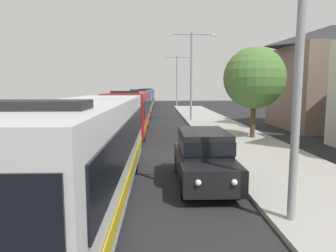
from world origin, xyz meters
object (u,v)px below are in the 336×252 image
object	(u,v)px
streetlamp_near	(301,20)
streetlamp_far	(177,76)
bus_lead	(87,147)
white_suv	(204,155)
bus_second_in_line	(130,111)
bus_middle	(141,102)
bus_fourth_in_line	(145,98)
bus_rear	(148,96)
roadside_tree	(254,78)
streetlamp_mid	(191,68)

from	to	relation	value
streetlamp_near	streetlamp_far	bearing A→B (deg)	90.00
bus_lead	white_suv	bearing A→B (deg)	24.82
bus_second_in_line	bus_lead	bearing A→B (deg)	-90.00
bus_middle	bus_fourth_in_line	xyz separation A→B (m)	(-0.00, 13.71, -0.00)
bus_second_in_line	streetlamp_near	xyz separation A→B (m)	(5.40, -15.54, 3.27)
streetlamp_far	bus_rear	bearing A→B (deg)	117.32
bus_middle	roadside_tree	xyz separation A→B (m)	(8.33, -16.62, 2.33)
bus_fourth_in_line	streetlamp_far	bearing A→B (deg)	31.83
streetlamp_mid	streetlamp_near	bearing A→B (deg)	-90.00
white_suv	streetlamp_near	size ratio (longest dim) A/B	0.60
bus_fourth_in_line	white_suv	xyz separation A→B (m)	(3.70, -39.46, -0.66)
white_suv	roadside_tree	size ratio (longest dim) A/B	0.80
white_suv	streetlamp_near	distance (m)	5.45
bus_lead	roadside_tree	xyz separation A→B (m)	(8.33, 10.84, 2.33)
bus_lead	streetlamp_mid	size ratio (longest dim) A/B	1.37
bus_rear	white_suv	bearing A→B (deg)	-86.03
bus_lead	roadside_tree	distance (m)	13.87
bus_fourth_in_line	bus_lead	bearing A→B (deg)	-90.00
bus_lead	streetlamp_near	world-z (taller)	streetlamp_near
bus_fourth_in_line	streetlamp_near	bearing A→B (deg)	-82.81
bus_second_in_line	streetlamp_near	bearing A→B (deg)	-70.84
streetlamp_near	roadside_tree	world-z (taller)	streetlamp_near
bus_middle	bus_second_in_line	bearing A→B (deg)	-90.00
bus_middle	streetlamp_near	xyz separation A→B (m)	(5.40, -29.11, 3.27)
bus_rear	streetlamp_near	size ratio (longest dim) A/B	1.53
white_suv	bus_middle	bearing A→B (deg)	98.17
streetlamp_near	white_suv	bearing A→B (deg)	116.82
bus_rear	bus_fourth_in_line	bearing A→B (deg)	-90.00
bus_second_in_line	bus_middle	bearing A→B (deg)	90.00
bus_middle	bus_rear	world-z (taller)	same
bus_lead	streetlamp_mid	world-z (taller)	streetlamp_mid
streetlamp_far	streetlamp_mid	bearing A→B (deg)	-90.00
bus_fourth_in_line	bus_rear	distance (m)	13.80
streetlamp_far	bus_lead	bearing A→B (deg)	-96.91
bus_second_in_line	streetlamp_far	distance (m)	31.32
bus_lead	bus_second_in_line	distance (m)	13.89
bus_rear	streetlamp_far	world-z (taller)	streetlamp_far
bus_lead	streetlamp_near	size ratio (longest dim) A/B	1.50
streetlamp_mid	roadside_tree	world-z (taller)	streetlamp_mid
streetlamp_far	roadside_tree	distance (m)	33.83
bus_middle	streetlamp_mid	xyz separation A→B (m)	(5.40, -6.03, 3.64)
bus_fourth_in_line	streetlamp_far	distance (m)	7.35
bus_lead	bus_middle	distance (m)	27.46
bus_rear	streetlamp_mid	world-z (taller)	streetlamp_mid
bus_lead	bus_fourth_in_line	xyz separation A→B (m)	(-0.00, 41.17, -0.00)
bus_middle	streetlamp_far	bearing A→B (deg)	72.44
bus_lead	bus_rear	xyz separation A→B (m)	(0.00, 54.97, 0.00)
roadside_tree	white_suv	bearing A→B (deg)	-116.92
streetlamp_near	streetlamp_far	xyz separation A→B (m)	(0.00, 46.17, 0.43)
roadside_tree	streetlamp_near	bearing A→B (deg)	-103.23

